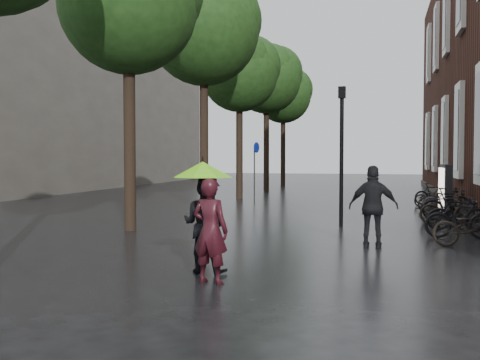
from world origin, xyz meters
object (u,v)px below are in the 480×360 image
(person_black, at_px, (205,224))
(parked_bicycles, at_px, (448,206))
(ad_lightbox, at_px, (445,191))
(lamp_post, at_px, (342,142))
(person_burgundy, at_px, (210,231))
(pedestrian_walking, at_px, (373,207))

(person_black, bearing_deg, parked_bicycles, -111.90)
(parked_bicycles, xyz_separation_m, ad_lightbox, (0.03, 1.04, 0.42))
(lamp_post, bearing_deg, person_black, -104.59)
(parked_bicycles, relative_size, lamp_post, 3.06)
(parked_bicycles, xyz_separation_m, lamp_post, (-3.17, -2.31, 1.98))
(person_burgundy, distance_m, ad_lightbox, 12.20)
(person_burgundy, xyz_separation_m, person_black, (-0.34, 0.78, 0.00))
(person_black, distance_m, pedestrian_walking, 4.46)
(parked_bicycles, height_order, ad_lightbox, ad_lightbox)
(parked_bicycles, bearing_deg, person_black, -118.03)
(person_burgundy, height_order, parked_bicycles, person_burgundy)
(parked_bicycles, height_order, lamp_post, lamp_post)
(ad_lightbox, relative_size, lamp_post, 0.44)
(ad_lightbox, bearing_deg, pedestrian_walking, -110.87)
(person_black, relative_size, pedestrian_walking, 0.93)
(person_black, xyz_separation_m, pedestrian_walking, (2.82, 3.46, 0.07))
(person_burgundy, relative_size, lamp_post, 0.42)
(parked_bicycles, bearing_deg, pedestrian_walking, -110.27)
(parked_bicycles, bearing_deg, lamp_post, -143.91)
(person_black, height_order, lamp_post, lamp_post)
(person_black, xyz_separation_m, parked_bicycles, (5.02, 9.44, -0.38))
(person_burgundy, relative_size, pedestrian_walking, 0.92)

